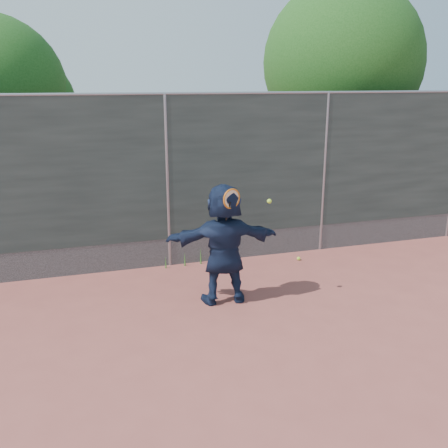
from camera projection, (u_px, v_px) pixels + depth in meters
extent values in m
plane|color=#9E4C42|center=(227.00, 367.00, 5.80)|extent=(80.00, 80.00, 0.00)
imported|color=#16223E|center=(224.00, 244.00, 7.31)|extent=(1.72, 0.69, 1.81)
sphere|color=#B3E733|center=(299.00, 259.00, 9.23)|extent=(0.07, 0.07, 0.07)
cube|color=#38423D|center=(167.00, 169.00, 8.53)|extent=(20.00, 0.04, 2.50)
cube|color=slate|center=(170.00, 252.00, 8.94)|extent=(20.00, 0.03, 0.50)
cylinder|color=gray|center=(164.00, 94.00, 8.18)|extent=(20.00, 0.05, 0.05)
cylinder|color=gray|center=(167.00, 183.00, 8.60)|extent=(0.06, 0.06, 3.00)
cylinder|color=gray|center=(324.00, 174.00, 9.44)|extent=(0.06, 0.06, 3.00)
torus|color=orange|center=(232.00, 199.00, 6.94)|extent=(0.28, 0.13, 0.29)
cylinder|color=beige|center=(232.00, 199.00, 6.94)|extent=(0.24, 0.09, 0.25)
cylinder|color=black|center=(228.00, 213.00, 7.00)|extent=(0.07, 0.13, 0.33)
sphere|color=#B3E733|center=(269.00, 201.00, 7.15)|extent=(0.07, 0.07, 0.07)
cylinder|color=#382314|center=(336.00, 163.00, 11.93)|extent=(0.28, 0.28, 2.60)
sphere|color=#23561C|center=(342.00, 63.00, 11.30)|extent=(3.60, 3.60, 3.60)
sphere|color=#23561C|center=(364.00, 79.00, 11.78)|extent=(2.52, 2.52, 2.52)
cylinder|color=#382314|center=(3.00, 183.00, 10.63)|extent=(0.28, 0.28, 2.20)
sphere|color=#23561C|center=(25.00, 104.00, 10.53)|extent=(2.10, 2.10, 2.10)
cone|color=#387226|center=(185.00, 259.00, 8.94)|extent=(0.03, 0.03, 0.26)
cone|color=#387226|center=(201.00, 256.00, 9.03)|extent=(0.03, 0.03, 0.30)
cone|color=#387226|center=(166.00, 262.00, 8.83)|extent=(0.03, 0.03, 0.22)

